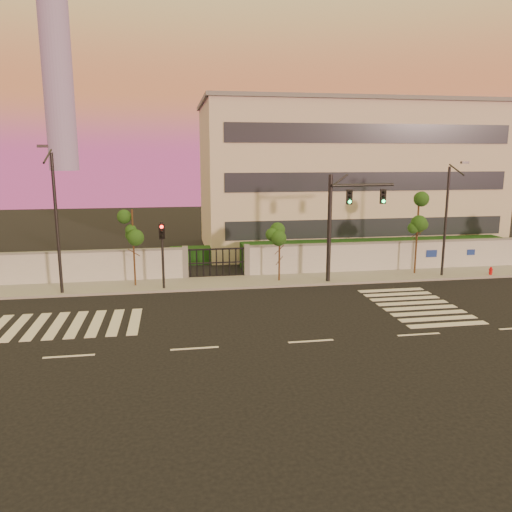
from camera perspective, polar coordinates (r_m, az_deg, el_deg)
name	(u,v)px	position (r m, az deg, el deg)	size (l,w,h in m)	color
ground	(311,341)	(21.99, 6.29, -9.67)	(120.00, 120.00, 0.00)	black
sidewalk	(266,281)	(31.73, 1.14, -2.86)	(60.00, 3.00, 0.15)	gray
perimeter_wall	(263,261)	(32.96, 0.84, -0.55)	(60.00, 0.36, 2.20)	#B4B7BC
hedge_row	(271,256)	(35.84, 1.72, 0.01)	(41.00, 4.25, 1.80)	black
institutional_building	(344,176)	(44.27, 10.00, 8.97)	(24.40, 12.40, 12.25)	beige
distant_skyscraper	(56,54)	(310.28, -21.89, 20.61)	(16.00, 16.00, 118.00)	gray
road_markings	(260,316)	(25.10, 0.44, -6.88)	(57.00, 7.62, 0.02)	silver
street_tree_c	(133,230)	(30.63, -13.86, 2.85)	(1.33, 1.06, 4.78)	#382314
street_tree_d	(280,242)	(31.12, 2.72, 1.59)	(1.34, 1.06, 3.52)	#382314
street_tree_e	(418,217)	(34.55, 18.05, 4.30)	(1.49, 1.19, 5.39)	#382314
traffic_signal_main	(343,215)	(31.25, 9.92, 4.60)	(4.28, 0.61, 6.77)	black
traffic_signal_secondary	(162,247)	(29.71, -10.65, 0.98)	(0.32, 0.32, 4.12)	black
streetlight_west	(56,217)	(29.90, -21.94, 4.18)	(0.50, 2.03, 8.43)	black
streetlight_east	(447,216)	(34.37, 21.02, 4.28)	(0.45, 1.82, 7.55)	black
fire_hydrant	(491,272)	(36.49, 25.24, -1.65)	(0.26, 0.25, 0.68)	#BB0C0F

